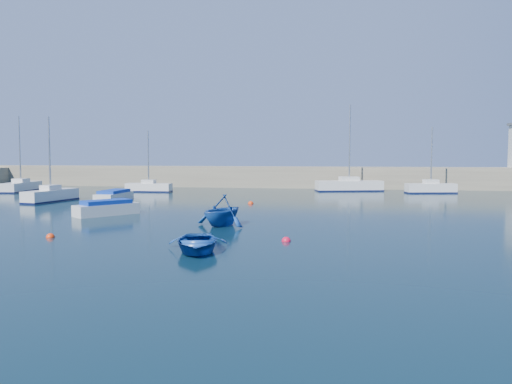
% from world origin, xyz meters
% --- Properties ---
extents(ground, '(220.00, 220.00, 0.00)m').
position_xyz_m(ground, '(0.00, 0.00, 0.00)').
color(ground, '#0A212E').
rests_on(ground, ground).
extents(back_wall, '(96.00, 4.50, 2.60)m').
position_xyz_m(back_wall, '(0.00, 46.00, 1.30)').
color(back_wall, gray).
rests_on(back_wall, ground).
extents(sailboat_3, '(2.49, 5.79, 7.49)m').
position_xyz_m(sailboat_3, '(-20.45, 23.65, 0.59)').
color(sailboat_3, silver).
rests_on(sailboat_3, ground).
extents(sailboat_4, '(2.60, 6.62, 8.44)m').
position_xyz_m(sailboat_4, '(-30.67, 34.23, 0.58)').
color(sailboat_4, silver).
rests_on(sailboat_4, ground).
extents(sailboat_5, '(5.08, 1.47, 6.79)m').
position_xyz_m(sailboat_5, '(-16.10, 35.78, 0.54)').
color(sailboat_5, silver).
rests_on(sailboat_5, ground).
extents(sailboat_6, '(7.78, 3.92, 9.79)m').
position_xyz_m(sailboat_6, '(5.94, 40.81, 0.65)').
color(sailboat_6, silver).
rests_on(sailboat_6, ground).
extents(sailboat_7, '(5.46, 2.50, 7.11)m').
position_xyz_m(sailboat_7, '(14.56, 39.03, 0.59)').
color(sailboat_7, silver).
rests_on(sailboat_7, ground).
extents(motorboat_1, '(3.84, 4.35, 1.06)m').
position_xyz_m(motorboat_1, '(-11.08, 15.28, 0.50)').
color(motorboat_1, silver).
rests_on(motorboat_1, ground).
extents(motorboat_2, '(1.71, 4.78, 0.98)m').
position_xyz_m(motorboat_2, '(-15.29, 25.39, 0.46)').
color(motorboat_2, silver).
rests_on(motorboat_2, ground).
extents(dinghy_center, '(3.50, 4.29, 0.78)m').
position_xyz_m(dinghy_center, '(-1.29, 3.83, 0.39)').
color(dinghy_center, '#16449A').
rests_on(dinghy_center, ground).
extents(dinghy_left, '(4.13, 4.40, 1.86)m').
position_xyz_m(dinghy_left, '(-2.00, 11.60, 0.93)').
color(dinghy_left, '#16449A').
rests_on(dinghy_left, ground).
extents(buoy_0, '(0.43, 0.43, 0.43)m').
position_xyz_m(buoy_0, '(-9.66, 6.16, 0.00)').
color(buoy_0, '#F4360C').
rests_on(buoy_0, ground).
extents(buoy_1, '(0.46, 0.46, 0.46)m').
position_xyz_m(buoy_1, '(2.28, 7.01, 0.00)').
color(buoy_1, red).
rests_on(buoy_1, ground).
extents(buoy_3, '(0.47, 0.47, 0.47)m').
position_xyz_m(buoy_3, '(-2.58, 24.58, 0.00)').
color(buoy_3, '#F4360C').
rests_on(buoy_3, ground).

